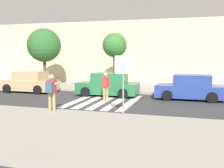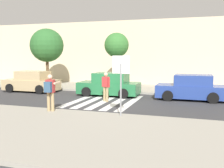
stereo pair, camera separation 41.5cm
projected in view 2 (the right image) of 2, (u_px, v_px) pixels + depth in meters
The scene contains 17 objects.
ground_plane at pixel (103, 102), 15.44m from camera, with size 120.00×120.00×0.00m, color #38383A.
sidewalk_near at pixel (45, 129), 9.59m from camera, with size 60.00×6.00×0.14m, color #9E998C.
sidewalk_far at pixel (129, 88), 21.10m from camera, with size 60.00×4.80×0.14m, color #9E998C.
building_facade_far at pixel (141, 53), 24.93m from camera, with size 56.00×4.00×5.78m, color beige.
crosswalk_stripe_0 at pixel (80, 100), 16.13m from camera, with size 0.44×5.20×0.01m, color silver.
crosswalk_stripe_1 at pixel (92, 100), 15.88m from camera, with size 0.44×5.20×0.01m, color silver.
crosswalk_stripe_2 at pixel (105, 101), 15.63m from camera, with size 0.44×5.20×0.01m, color silver.
crosswalk_stripe_3 at pixel (117, 102), 15.38m from camera, with size 0.44×5.20×0.01m, color silver.
crosswalk_stripe_4 at pixel (131, 103), 15.13m from camera, with size 0.44×5.20×0.01m, color silver.
stop_sign at pixel (121, 72), 11.12m from camera, with size 0.76×0.08×2.59m.
photographer_with_backpack at pixel (50, 89), 12.13m from camera, with size 0.63×0.88×1.72m.
pedestrian_crossing at pixel (106, 85), 15.40m from camera, with size 0.56×0.35×1.72m.
parked_car_tan at pixel (32, 82), 19.57m from camera, with size 4.10×1.92×1.55m.
parked_car_green at pixel (109, 85), 17.66m from camera, with size 4.10×1.92×1.55m.
parked_car_blue at pixel (191, 88), 16.01m from camera, with size 4.10×1.92×1.55m.
street_tree_west at pixel (47, 46), 21.16m from camera, with size 2.69×2.69×4.72m.
street_tree_center at pixel (117, 46), 19.83m from camera, with size 1.86×1.86×4.28m.
Camera 2 is at (5.26, -14.30, 2.78)m, focal length 42.00 mm.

